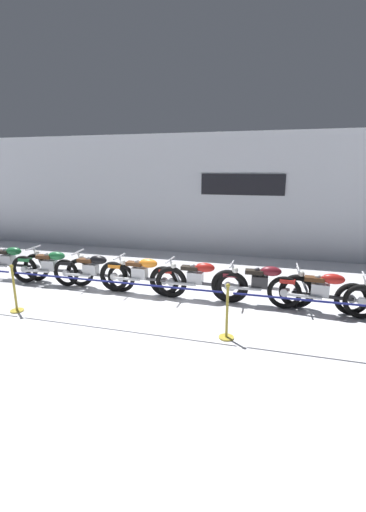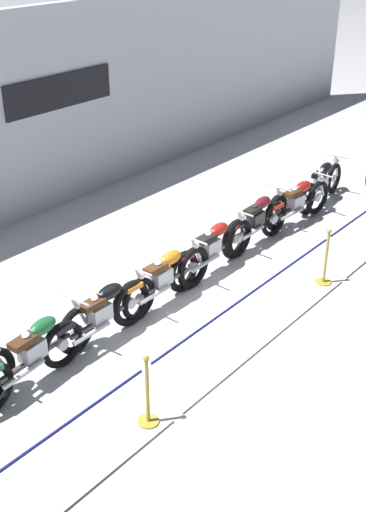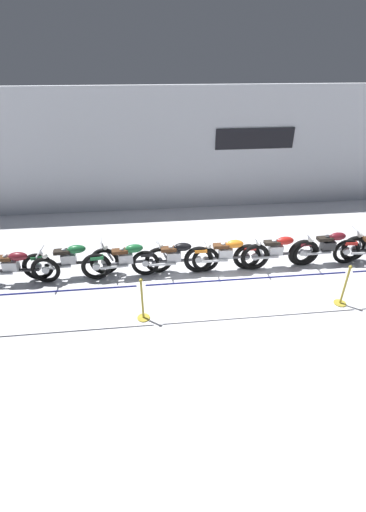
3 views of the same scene
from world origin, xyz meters
TOP-DOWN VIEW (x-y plane):
  - ground_plane at (0.00, 0.00)m, footprint 120.00×120.00m
  - back_wall at (0.00, 5.12)m, footprint 28.00×0.29m
  - motorcycle_maroon_0 at (-5.48, 0.53)m, footprint 2.25×0.62m
  - motorcycle_green_1 at (-4.11, 0.68)m, footprint 2.43×0.62m
  - motorcycle_green_2 at (-2.67, 0.56)m, footprint 2.36×0.62m
  - motorcycle_black_3 at (-1.43, 0.53)m, footprint 2.31×0.62m
  - motorcycle_orange_4 at (-0.08, 0.50)m, footprint 2.29×0.62m
  - motorcycle_red_5 at (1.30, 0.55)m, footprint 2.38×0.62m
  - motorcycle_maroon_6 at (2.78, 0.60)m, footprint 2.30×0.62m
  - stanchion_far_left at (-1.56, -1.19)m, footprint 14.15×0.28m
  - stanchion_mid_left at (-2.32, -1.19)m, footprint 0.28×0.28m
  - stanchion_mid_right at (2.25, -1.19)m, footprint 0.28×0.28m

SIDE VIEW (x-z plane):
  - ground_plane at x=0.00m, z-range 0.00..0.00m
  - stanchion_mid_left at x=-2.32m, z-range -0.17..0.88m
  - stanchion_mid_right at x=2.25m, z-range -0.17..0.88m
  - motorcycle_red_5 at x=1.30m, z-range -0.01..0.94m
  - motorcycle_maroon_0 at x=-5.48m, z-range 0.00..0.94m
  - motorcycle_maroon_6 at x=2.78m, z-range -0.01..0.96m
  - motorcycle_black_3 at x=-1.43m, z-range 0.00..0.95m
  - motorcycle_green_2 at x=-2.67m, z-range 0.00..0.95m
  - motorcycle_orange_4 at x=-0.08m, z-range 0.00..0.96m
  - motorcycle_green_1 at x=-4.11m, z-range 0.00..0.96m
  - stanchion_far_left at x=-1.56m, z-range 0.24..1.29m
  - back_wall at x=0.00m, z-range 0.00..4.20m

